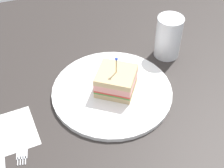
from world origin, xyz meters
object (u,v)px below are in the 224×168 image
(plate, at_px, (112,92))
(drink_glass, at_px, (168,39))
(knife, at_px, (0,147))
(napkin, at_px, (11,132))
(sandwich_half_center, at_px, (116,80))
(fork, at_px, (22,145))

(plate, relative_size, drink_glass, 2.50)
(plate, relative_size, knife, 2.25)
(plate, xyz_separation_m, napkin, (0.24, 0.04, -0.00))
(drink_glass, bearing_deg, knife, 19.74)
(sandwich_half_center, xyz_separation_m, knife, (0.28, 0.07, -0.04))
(sandwich_half_center, bearing_deg, plate, 14.13)
(sandwich_half_center, bearing_deg, napkin, 9.36)
(sandwich_half_center, relative_size, drink_glass, 1.02)
(sandwich_half_center, bearing_deg, drink_glass, -153.08)
(sandwich_half_center, distance_m, knife, 0.29)
(fork, xyz_separation_m, knife, (0.04, -0.01, 0.00))
(drink_glass, relative_size, knife, 0.90)
(sandwich_half_center, distance_m, napkin, 0.26)
(knife, bearing_deg, sandwich_half_center, -165.16)
(sandwich_half_center, relative_size, fork, 0.91)
(plate, height_order, knife, plate)
(sandwich_half_center, bearing_deg, fork, 19.59)
(sandwich_half_center, height_order, knife, sandwich_half_center)
(drink_glass, distance_m, napkin, 0.45)
(fork, bearing_deg, knife, -11.99)
(plate, distance_m, sandwich_half_center, 0.03)
(sandwich_half_center, distance_m, fork, 0.25)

